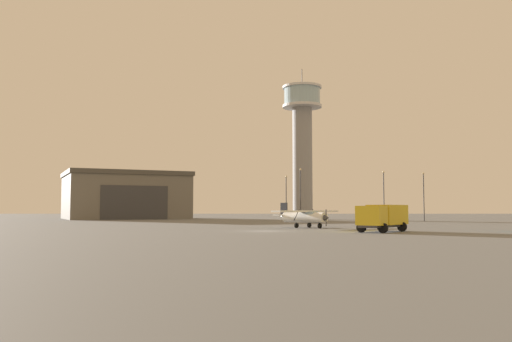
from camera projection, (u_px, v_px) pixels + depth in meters
name	position (u px, v px, depth m)	size (l,w,h in m)	color
ground_plane	(265.00, 231.00, 56.75)	(400.00, 400.00, 0.00)	#60605E
control_tower	(303.00, 136.00, 120.24)	(8.85, 8.85, 34.21)	gray
hangar	(125.00, 196.00, 126.83)	(34.48, 32.25, 10.97)	#6B665B
airplane_white	(304.00, 216.00, 66.60)	(8.97, 8.47, 3.16)	white
truck_box_yellow	(383.00, 216.00, 54.68)	(6.44, 7.23, 2.78)	#38383D
light_post_west	(301.00, 190.00, 102.04)	(0.44, 0.44, 10.16)	#38383D
light_post_east	(287.00, 194.00, 110.74)	(0.44, 0.44, 9.34)	#38383D
light_post_north	(384.00, 192.00, 99.26)	(0.44, 0.44, 9.47)	#38383D
light_post_centre	(424.00, 192.00, 103.30)	(0.44, 0.44, 9.48)	#38383D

